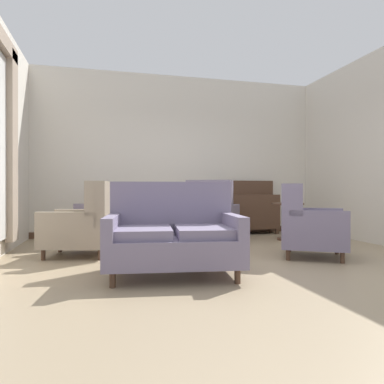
{
  "coord_description": "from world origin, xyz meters",
  "views": [
    {
      "loc": [
        -1.53,
        -4.41,
        0.89
      ],
      "look_at": [
        -0.35,
        0.32,
        0.87
      ],
      "focal_mm": 33.22,
      "sensor_mm": 36.0,
      "label": 1
    }
  ],
  "objects": [
    {
      "name": "ground",
      "position": [
        0.0,
        0.0,
        0.0
      ],
      "size": [
        8.14,
        8.14,
        0.0
      ],
      "primitive_type": "plane",
      "color": "#9E896B"
    },
    {
      "name": "coffee_table",
      "position": [
        -0.21,
        0.49,
        0.36
      ],
      "size": [
        0.86,
        0.86,
        0.44
      ],
      "color": "#4C3323",
      "rests_on": "ground"
    },
    {
      "name": "wall_back",
      "position": [
        0.0,
        2.73,
        1.62
      ],
      "size": [
        5.98,
        0.08,
        3.23
      ],
      "primitive_type": "cube",
      "color": "silver",
      "rests_on": "ground"
    },
    {
      "name": "porcelain_vase",
      "position": [
        -0.18,
        0.49,
        0.6
      ],
      "size": [
        0.19,
        0.19,
        0.37
      ],
      "color": "#4C7A66",
      "rests_on": "coffee_table"
    },
    {
      "name": "baseboard_back",
      "position": [
        0.0,
        2.67,
        0.06
      ],
      "size": [
        5.82,
        0.03,
        0.12
      ],
      "primitive_type": "cube",
      "color": "#4C3323",
      "rests_on": "ground"
    },
    {
      "name": "wall_right",
      "position": [
        2.91,
        0.82,
        1.62
      ],
      "size": [
        0.08,
        3.82,
        3.23
      ],
      "primitive_type": "cube",
      "color": "silver",
      "rests_on": "ground"
    },
    {
      "name": "armchair_near_window",
      "position": [
        0.41,
        1.78,
        0.44
      ],
      "size": [
        1.16,
        1.2,
        1.08
      ],
      "rotation": [
        0.0,
        0.0,
        2.59
      ],
      "color": "slate",
      "rests_on": "ground"
    },
    {
      "name": "sideboard",
      "position": [
        1.48,
        2.43,
        0.47
      ],
      "size": [
        1.06,
        0.37,
        1.1
      ],
      "color": "#4C3323",
      "rests_on": "ground"
    },
    {
      "name": "settee",
      "position": [
        -0.81,
        -0.71,
        0.4
      ],
      "size": [
        1.48,
        1.08,
        0.99
      ],
      "rotation": [
        0.0,
        0.0,
        -0.13
      ],
      "color": "slate",
      "rests_on": "ground"
    },
    {
      "name": "armchair_far_left",
      "position": [
        1.15,
        -0.15,
        0.42
      ],
      "size": [
        1.11,
        1.11,
        0.98
      ],
      "rotation": [
        0.0,
        0.0,
        7.32
      ],
      "color": "slate",
      "rests_on": "ground"
    },
    {
      "name": "armchair_foreground_right",
      "position": [
        -1.77,
        0.64,
        0.43
      ],
      "size": [
        1.03,
        0.94,
        1.02
      ],
      "rotation": [
        0.0,
        0.0,
        4.48
      ],
      "color": "gray",
      "rests_on": "ground"
    },
    {
      "name": "armchair_near_sideboard",
      "position": [
        -1.34,
        1.62,
        0.43
      ],
      "size": [
        1.21,
        1.21,
        1.01
      ],
      "rotation": [
        0.0,
        0.0,
        3.97
      ],
      "color": "slate",
      "rests_on": "ground"
    },
    {
      "name": "side_table",
      "position": [
        1.7,
        1.38,
        0.41
      ],
      "size": [
        0.58,
        0.58,
        0.67
      ],
      "color": "#4C3323",
      "rests_on": "ground"
    }
  ]
}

